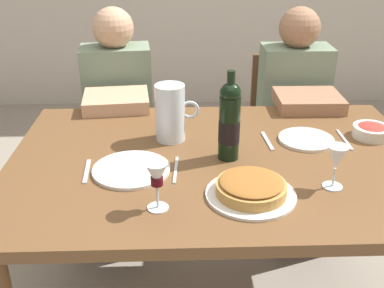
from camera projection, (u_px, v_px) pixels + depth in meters
dining_table at (218, 180)px, 1.67m from camera, size 1.50×1.00×0.76m
wine_bottle at (229, 121)px, 1.57m from camera, size 0.08×0.08×0.32m
water_pitcher at (171, 116)px, 1.73m from camera, size 0.17×0.11×0.22m
baked_tart at (251, 188)px, 1.39m from camera, size 0.28×0.28×0.06m
salad_bowl at (372, 131)px, 1.78m from camera, size 0.14×0.14×0.05m
wine_glass_left_diner at (157, 177)px, 1.30m from camera, size 0.07×0.07×0.15m
wine_glass_right_diner at (336, 159)px, 1.41m from camera, size 0.07×0.07×0.14m
dinner_plate_left_setting at (131, 169)px, 1.54m from camera, size 0.26×0.26×0.01m
dinner_plate_right_setting at (306, 139)px, 1.76m from camera, size 0.21×0.21×0.01m
fork_left_setting at (87, 171)px, 1.54m from camera, size 0.03×0.16×0.00m
knife_left_setting at (176, 170)px, 1.55m from camera, size 0.02×0.18×0.00m
knife_right_setting at (344, 140)px, 1.76m from camera, size 0.01×0.18×0.00m
spoon_right_setting at (267, 141)px, 1.75m from camera, size 0.02×0.16×0.00m
chair_left at (122, 125)px, 2.55m from camera, size 0.44×0.44×0.87m
diner_left at (119, 122)px, 2.29m from camera, size 0.37×0.53×1.16m
chair_right at (284, 125)px, 2.56m from camera, size 0.40×0.40×0.87m
diner_right at (296, 122)px, 2.29m from camera, size 0.34×0.50×1.16m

